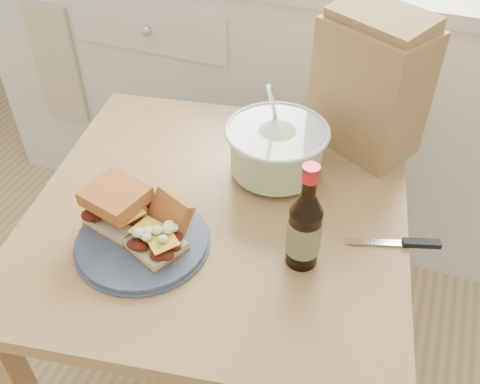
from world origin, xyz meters
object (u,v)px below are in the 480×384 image
(coleslaw_bowl, at_px, (276,152))
(paper_bag, at_px, (370,88))
(beer_bottle, at_px, (305,228))
(plate, at_px, (143,241))
(dining_table, at_px, (220,238))

(coleslaw_bowl, relative_size, paper_bag, 0.76)
(coleslaw_bowl, relative_size, beer_bottle, 1.00)
(plate, distance_m, beer_bottle, 0.34)
(dining_table, xyz_separation_m, paper_bag, (0.25, 0.35, 0.26))
(plate, height_order, coleslaw_bowl, coleslaw_bowl)
(plate, height_order, beer_bottle, beer_bottle)
(coleslaw_bowl, distance_m, paper_bag, 0.27)
(plate, xyz_separation_m, coleslaw_bowl, (0.18, 0.32, 0.05))
(plate, relative_size, beer_bottle, 1.13)
(plate, distance_m, coleslaw_bowl, 0.37)
(coleslaw_bowl, xyz_separation_m, paper_bag, (0.17, 0.19, 0.10))
(dining_table, height_order, coleslaw_bowl, coleslaw_bowl)
(coleslaw_bowl, bearing_deg, plate, -119.82)
(paper_bag, bearing_deg, coleslaw_bowl, -102.40)
(dining_table, bearing_deg, coleslaw_bowl, 53.74)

